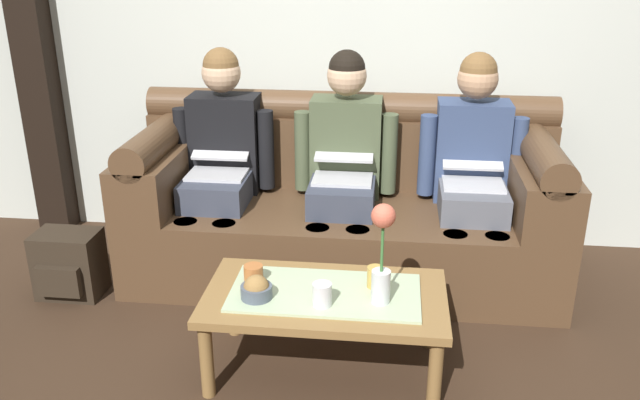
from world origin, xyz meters
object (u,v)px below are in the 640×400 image
Objects in this scene: person_right at (473,163)px; backpack_left at (69,265)px; person_middle at (344,159)px; snack_bowl at (256,289)px; cup_near_right at (375,277)px; coffee_table at (325,303)px; cup_near_left at (253,274)px; couch at (344,208)px; person_left at (221,154)px; cup_far_center at (321,294)px; flower_vase at (382,251)px.

person_right reaches higher than backpack_left.
snack_bowl is at bearing -104.76° from person_middle.
cup_near_right is 1.68m from backpack_left.
coffee_table is 12.30× the size of cup_near_left.
couch is 1.87× the size of person_middle.
person_left is 13.41× the size of cup_near_right.
person_right reaches higher than cup_far_center.
person_middle is at bearing 75.24° from snack_bowl.
person_left is 1.22m from coffee_table.
coffee_table is 10.54× the size of cup_far_center.
flower_vase is (0.23, -0.06, 0.28)m from coffee_table.
couch is 27.81× the size of cup_near_left.
cup_far_center is (0.31, -0.16, 0.01)m from cup_near_left.
person_middle is 13.41× the size of cup_near_right.
cup_near_right reaches higher than coffee_table.
person_left is at bearing 111.20° from snack_bowl.
cup_near_right is (0.21, -0.89, -0.23)m from person_middle.
snack_bowl is 1.35× the size of cup_far_center.
flower_vase reaches higher than backpack_left.
cup_near_left is at bearing -22.43° from backpack_left.
backpack_left is (-1.39, 0.61, -0.26)m from cup_far_center.
person_right is 1.21× the size of coffee_table.
cup_near_left is at bearing -109.05° from couch.
person_right is at bearing 0.00° from person_left.
flower_vase is at bearing -77.17° from person_middle.
person_middle is 1.09m from cup_far_center.
person_right is at bearing 42.44° from cup_near_left.
backpack_left is (-1.40, -0.46, -0.20)m from couch.
cup_near_right is 0.95× the size of cup_far_center.
snack_bowl is 0.37× the size of backpack_left.
coffee_table is 11.12× the size of cup_near_right.
person_right is 1.28m from cup_far_center.
backpack_left is at bearing -161.88° from person_middle.
person_middle is at bearing 103.01° from cup_near_right.
cup_far_center is at bearing -167.53° from flower_vase.
backpack_left is (-2.07, -0.46, -0.49)m from person_right.
cup_near_left is 0.90× the size of cup_near_right.
person_middle is 1.21× the size of coffee_table.
coffee_table is (-0.68, -0.96, -0.33)m from person_right.
flower_vase is 0.54m from snack_bowl.
cup_far_center is 1.54m from backpack_left.
cup_near_right is 0.27m from cup_far_center.
cup_near_right is (0.21, -0.89, 0.06)m from couch.
backpack_left is at bearing 156.41° from cup_far_center.
cup_far_center is (-0.23, -0.05, -0.18)m from flower_vase.
person_middle is at bearing -90.00° from couch.
cup_far_center is at bearing -91.53° from coffee_table.
flower_vase is (0.23, -1.02, 0.24)m from couch.
person_right reaches higher than flower_vase.
couch is 25.14× the size of cup_near_right.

